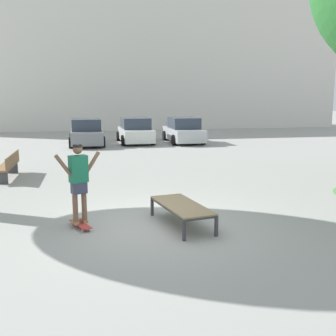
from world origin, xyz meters
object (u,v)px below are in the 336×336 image
object	(u,v)px
car_silver	(183,131)
car_white	(135,131)
park_bench	(9,165)
skate_box	(182,207)
skateboard	(80,224)
skater	(79,178)
car_grey	(86,133)

from	to	relation	value
car_silver	car_white	bearing A→B (deg)	172.44
car_silver	park_bench	size ratio (longest dim) A/B	1.76
skate_box	car_white	world-z (taller)	car_white
skateboard	car_white	distance (m)	15.98
car_white	park_bench	size ratio (longest dim) A/B	1.76
park_bench	skateboard	bearing A→B (deg)	-67.75
park_bench	skate_box	bearing A→B (deg)	-53.45
skateboard	car_white	bearing A→B (deg)	78.94
park_bench	skater	bearing A→B (deg)	-67.75
car_white	car_silver	world-z (taller)	same
skateboard	car_white	size ratio (longest dim) A/B	0.19
skateboard	park_bench	bearing A→B (deg)	112.25
skate_box	car_silver	size ratio (longest dim) A/B	0.47
skater	car_white	distance (m)	15.97
skate_box	skater	distance (m)	2.27
park_bench	car_silver	bearing A→B (deg)	48.24
skateboard	skater	bearing A→B (deg)	113.39
skate_box	skater	xyz separation A→B (m)	(-2.15, 0.24, 0.66)
skate_box	skateboard	size ratio (longest dim) A/B	2.47
skate_box	park_bench	world-z (taller)	park_bench
skateboard	skater	distance (m)	0.99
car_grey	park_bench	world-z (taller)	car_grey
skateboard	park_bench	size ratio (longest dim) A/B	0.34
car_grey	park_bench	distance (m)	9.52
skateboard	car_grey	world-z (taller)	car_grey
car_grey	car_white	world-z (taller)	same
skate_box	car_silver	distance (m)	15.98
skateboard	car_silver	bearing A→B (deg)	68.87
car_white	car_silver	distance (m)	2.87
car_silver	park_bench	distance (m)	12.53
car_white	park_bench	distance (m)	11.17
skate_box	skater	bearing A→B (deg)	173.60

